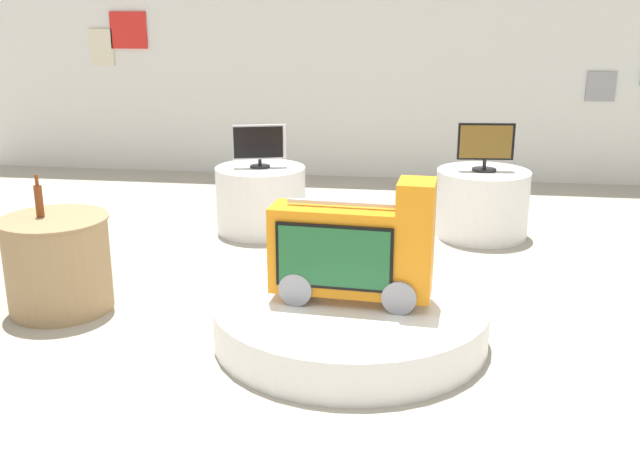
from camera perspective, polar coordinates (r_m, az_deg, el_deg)
The scene contains 10 objects.
ground_plane at distance 4.92m, azimuth 2.89°, elevation -9.23°, with size 30.00×30.00×0.00m, color #A8A091.
back_wall_display at distance 9.61m, azimuth 6.01°, elevation 13.57°, with size 11.26×0.13×3.22m.
main_display_pedestal at distance 5.04m, azimuth 2.35°, elevation -6.83°, with size 1.85×1.85×0.28m, color white.
novelty_firetruck_tv at distance 4.86m, azimuth 2.64°, elevation -1.68°, with size 1.08×0.42×0.84m.
display_pedestal_left_rear at distance 7.39m, azimuth 12.37°, elevation 2.11°, with size 0.90×0.90×0.65m, color white.
tv_on_left_rear at distance 7.26m, azimuth 12.65°, elevation 6.48°, with size 0.53×0.23×0.46m.
display_pedestal_center_rear at distance 7.39m, azimuth -4.59°, elevation 2.46°, with size 0.89×0.89×0.65m, color white.
tv_on_center_rear at distance 7.27m, azimuth -4.70°, elevation 6.67°, with size 0.51×0.20×0.42m.
side_table_round at distance 5.76m, azimuth -19.54°, elevation -2.33°, with size 0.78×0.78×0.71m.
bottle_on_side_table at distance 5.69m, azimuth -20.85°, elevation 2.26°, with size 0.06×0.06×0.31m.
Camera 1 is at (0.38, -4.40, 2.17)m, focal length 41.52 mm.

